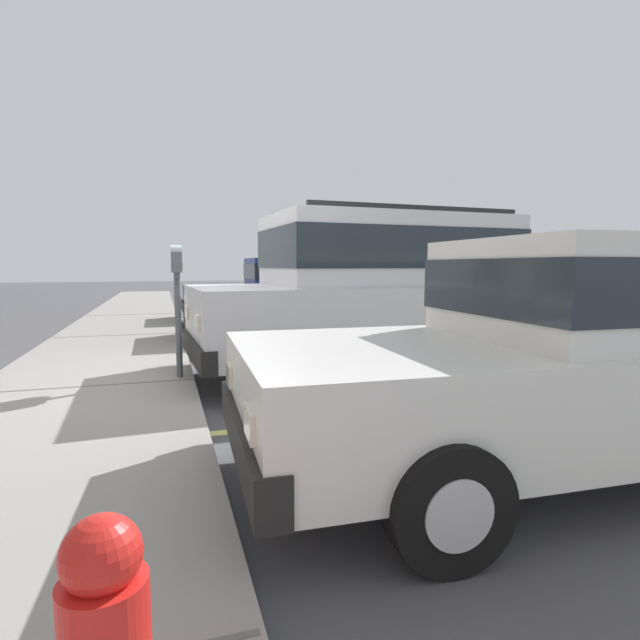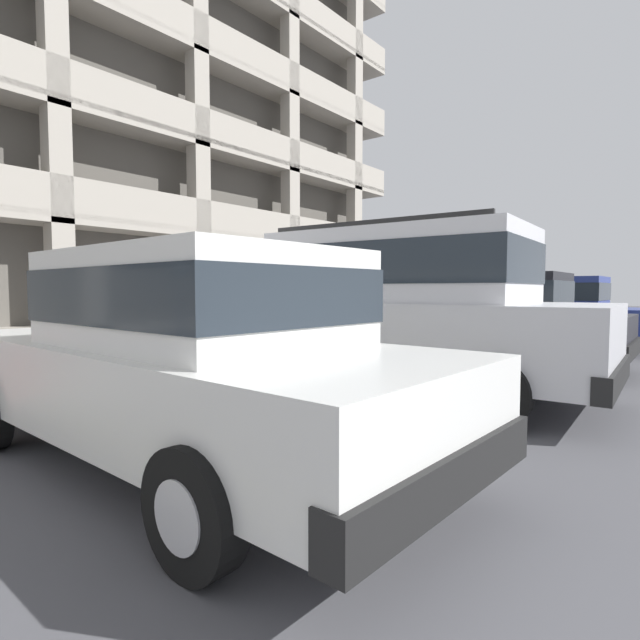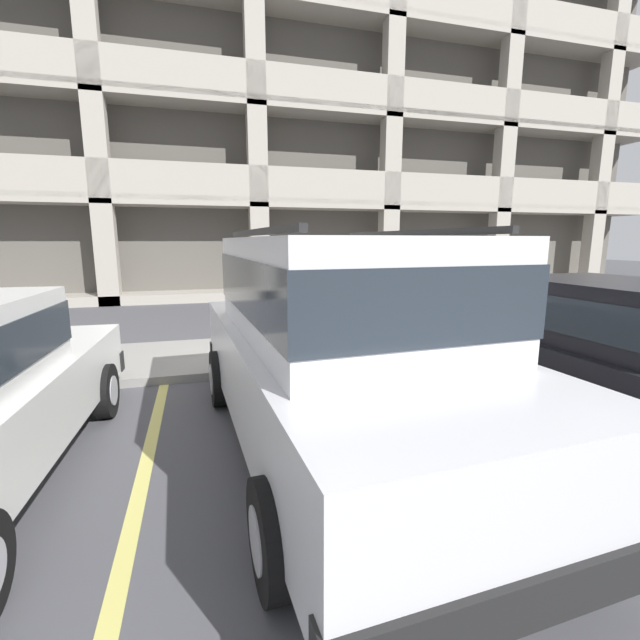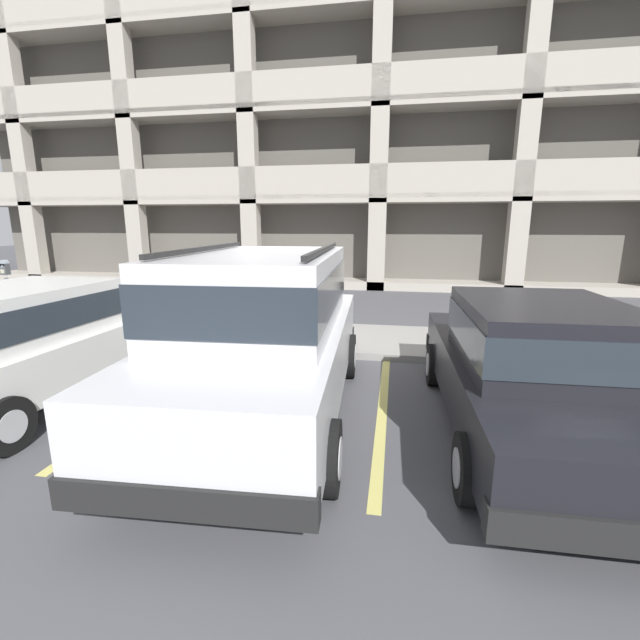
% 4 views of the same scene
% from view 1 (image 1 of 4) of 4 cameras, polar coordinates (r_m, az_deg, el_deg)
% --- Properties ---
extents(ground_plane, '(80.00, 80.00, 0.10)m').
position_cam_1_polar(ground_plane, '(5.77, -12.09, -8.14)').
color(ground_plane, '#4C4C51').
extents(sidewalk, '(40.00, 2.20, 0.12)m').
position_cam_1_polar(sidewalk, '(5.78, -25.17, -7.46)').
color(sidewalk, gray).
rests_on(sidewalk, ground_plane).
extents(parking_stall_lines, '(12.42, 4.80, 0.01)m').
position_cam_1_polar(parking_stall_lines, '(7.48, -2.48, -4.28)').
color(parking_stall_lines, '#DBD16B').
rests_on(parking_stall_lines, ground_plane).
extents(silver_suv, '(2.19, 4.87, 2.03)m').
position_cam_1_polar(silver_suv, '(6.32, 7.56, 3.64)').
color(silver_suv, silver).
rests_on(silver_suv, ground_plane).
extents(red_sedan, '(1.97, 4.55, 1.54)m').
position_cam_1_polar(red_sedan, '(3.80, 28.12, -2.83)').
color(red_sedan, silver).
rests_on(red_sedan, ground_plane).
extents(dark_hatchback, '(1.91, 4.52, 1.54)m').
position_cam_1_polar(dark_hatchback, '(9.09, -0.10, 2.78)').
color(dark_hatchback, black).
rests_on(dark_hatchback, ground_plane).
extents(blue_coupe, '(1.88, 4.50, 1.54)m').
position_cam_1_polar(blue_coupe, '(12.20, -4.34, 3.65)').
color(blue_coupe, navy).
rests_on(blue_coupe, ground_plane).
extents(parking_meter_near, '(0.35, 0.12, 1.47)m').
position_cam_1_polar(parking_meter_near, '(5.75, -16.03, 4.46)').
color(parking_meter_near, '#595B60').
rests_on(parking_meter_near, sidewalk).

